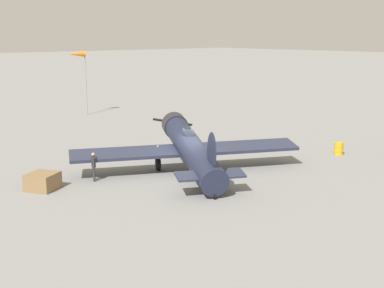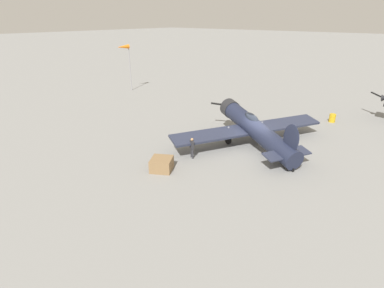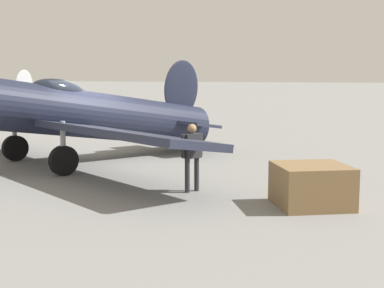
{
  "view_description": "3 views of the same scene",
  "coord_description": "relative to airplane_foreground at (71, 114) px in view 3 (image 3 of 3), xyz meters",
  "views": [
    {
      "loc": [
        -17.96,
        -20.43,
        7.68
      ],
      "look_at": [
        0.0,
        0.0,
        1.8
      ],
      "focal_mm": 47.39,
      "sensor_mm": 36.0,
      "label": 1
    },
    {
      "loc": [
        -20.0,
        -10.24,
        9.59
      ],
      "look_at": [
        -4.63,
        2.69,
        1.1
      ],
      "focal_mm": 28.31,
      "sensor_mm": 36.0,
      "label": 2
    },
    {
      "loc": [
        -9.29,
        13.79,
        2.64
      ],
      "look_at": [
        -4.63,
        2.69,
        1.1
      ],
      "focal_mm": 50.13,
      "sensor_mm": 36.0,
      "label": 3
    }
  ],
  "objects": [
    {
      "name": "ground_plane",
      "position": [
        -0.23,
        -0.45,
        -1.5
      ],
      "size": [
        400.0,
        400.0,
        0.0
      ],
      "primitive_type": "plane",
      "color": "gray"
    },
    {
      "name": "equipment_crate",
      "position": [
        -7.63,
        2.58,
        -1.08
      ],
      "size": [
        1.92,
        1.91,
        0.85
      ],
      "rotation": [
        0.0,
        0.0,
        0.54
      ],
      "color": "olive",
      "rests_on": "ground_plane"
    },
    {
      "name": "airplane_foreground",
      "position": [
        0.0,
        0.0,
        0.0
      ],
      "size": [
        12.55,
        10.18,
        3.28
      ],
      "rotation": [
        0.0,
        0.0,
        7.39
      ],
      "color": "#1E2338",
      "rests_on": "ground_plane"
    },
    {
      "name": "ground_crew_mechanic",
      "position": [
        -4.86,
        2.24,
        -0.56
      ],
      "size": [
        0.39,
        0.55,
        1.56
      ],
      "rotation": [
        0.0,
        0.0,
        5.8
      ],
      "color": "#2D2D33",
      "rests_on": "ground_plane"
    }
  ]
}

